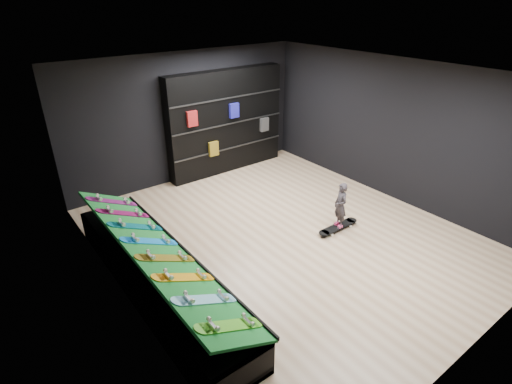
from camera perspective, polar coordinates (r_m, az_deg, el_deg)
floor at (r=7.64m, az=3.91°, el=-6.22°), size 6.00×7.00×0.01m
ceiling at (r=6.52m, az=4.75°, el=16.50°), size 6.00×7.00×0.01m
wall_back at (r=9.69m, az=-9.74°, el=10.47°), size 6.00×0.02×3.00m
wall_front at (r=5.21m, az=30.90°, el=-8.11°), size 6.00×0.02×3.00m
wall_left at (r=5.60m, az=-19.44°, el=-3.15°), size 0.02×7.00×3.00m
wall_right at (r=9.11m, az=18.75°, el=8.40°), size 0.02×7.00×3.00m
display_rack at (r=6.40m, az=-13.90°, el=-11.74°), size 0.90×4.50×0.50m
turf_ramp at (r=6.14m, az=-13.94°, el=-8.20°), size 0.92×4.50×0.46m
back_shelving at (r=10.07m, az=-4.33°, el=9.96°), size 3.15×0.37×2.52m
floor_skateboard at (r=7.93m, az=11.64°, el=-5.04°), size 0.98×0.22×0.09m
child at (r=7.78m, az=11.85°, el=-3.06°), size 0.21×0.24×0.54m
display_board_0 at (r=4.81m, az=-3.76°, el=-18.50°), size 0.93×0.22×0.50m
display_board_1 at (r=5.15m, az=-7.27°, el=-14.99°), size 0.93×0.22×0.50m
display_board_2 at (r=5.52m, az=-10.23°, el=-11.89°), size 0.93×0.22×0.50m
display_board_3 at (r=5.92m, az=-12.74°, el=-9.18°), size 0.93×0.22×0.50m
display_board_4 at (r=6.35m, az=-14.90°, el=-6.80°), size 0.93×0.22×0.50m
display_board_5 at (r=6.78m, az=-16.77°, el=-4.72°), size 0.93×0.22×0.50m
display_board_6 at (r=7.24m, az=-18.40°, el=-2.89°), size 0.93×0.22×0.50m
display_board_7 at (r=7.70m, az=-19.83°, el=-1.27°), size 0.93×0.22×0.50m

